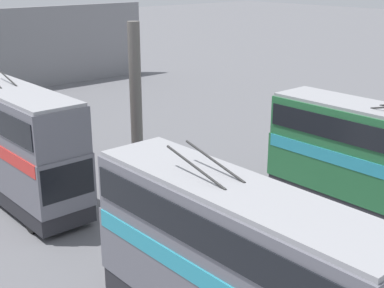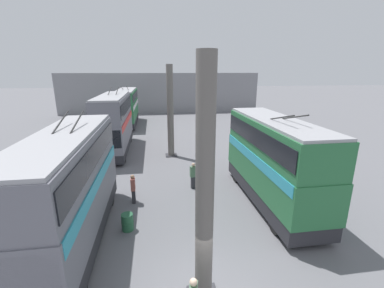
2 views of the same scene
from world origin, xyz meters
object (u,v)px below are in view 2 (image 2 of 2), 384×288
oil_drum (127,222)px  bus_right_far (127,105)px  bus_right_mid (114,120)px  bus_right_near (68,183)px  bus_left_far (273,156)px  person_by_right_row (133,188)px  person_aisle_midway (193,175)px

oil_drum → bus_right_far: bearing=5.0°
bus_right_mid → bus_right_near: bearing=180.0°
bus_left_far → bus_right_near: size_ratio=0.95×
bus_right_far → bus_right_near: bearing=180.0°
bus_right_far → person_by_right_row: bearing=-174.2°
bus_right_mid → person_aisle_midway: size_ratio=5.39×
bus_right_near → oil_drum: bus_right_near is taller
person_by_right_row → oil_drum: 2.75m
bus_right_near → person_by_right_row: bearing=-36.3°
bus_left_far → person_by_right_row: 8.27m
bus_right_near → oil_drum: bearing=-76.5°
person_aisle_midway → person_by_right_row: same height
person_by_right_row → bus_right_far: bearing=-85.1°
bus_right_mid → bus_left_far: bearing=-138.4°
bus_left_far → oil_drum: (-1.65, 8.10, -2.42)m
oil_drum → bus_right_mid: bearing=9.6°
bus_left_far → person_aisle_midway: size_ratio=5.10×
bus_right_mid → person_by_right_row: (-10.63, -2.38, -2.10)m
oil_drum → person_by_right_row: bearing=-2.5°
bus_left_far → bus_right_mid: 15.62m
person_aisle_midway → person_by_right_row: size_ratio=1.00×
person_by_right_row → oil_drum: (-2.70, 0.12, -0.52)m
bus_right_far → oil_drum: size_ratio=12.28×
bus_right_near → person_by_right_row: 4.47m
person_aisle_midway → bus_left_far: bearing=-134.6°
person_aisle_midway → bus_right_far: bearing=1.4°
bus_right_mid → bus_right_far: size_ratio=0.92×
bus_right_near → bus_right_mid: bearing=-0.0°
bus_right_far → person_by_right_row: 23.58m
bus_right_near → person_by_right_row: bus_right_near is taller
bus_left_far → oil_drum: bus_left_far is taller
bus_left_far → bus_right_far: bearing=23.0°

